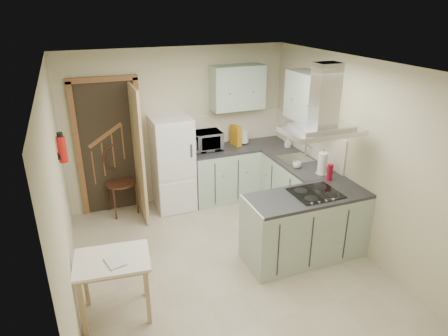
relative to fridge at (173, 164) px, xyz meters
name	(u,v)px	position (x,y,z in m)	size (l,w,h in m)	color
floor	(226,265)	(0.20, -1.80, -0.75)	(4.20, 4.20, 0.00)	tan
ceiling	(227,66)	(0.20, -1.80, 1.75)	(4.20, 4.20, 0.00)	silver
back_wall	(179,127)	(0.20, 0.30, 0.50)	(3.60, 3.60, 0.00)	#C1BB95
left_wall	(61,202)	(-1.60, -1.80, 0.50)	(4.20, 4.20, 0.00)	#C1BB95
right_wall	(354,156)	(2.00, -1.80, 0.50)	(4.20, 4.20, 0.00)	#C1BB95
doorway	(110,148)	(-0.90, 0.27, 0.30)	(1.10, 0.12, 2.10)	brown
fridge	(173,164)	(0.00, 0.00, 0.00)	(0.60, 0.60, 1.50)	white
counter_back	(223,173)	(0.86, 0.00, -0.30)	(1.08, 0.60, 0.90)	#9EB2A0
counter_right	(287,181)	(1.70, -0.68, -0.30)	(0.60, 1.95, 0.90)	#9EB2A0
splashback	(234,127)	(1.16, 0.29, 0.40)	(1.68, 0.02, 0.50)	beige
wall_cabinet_back	(237,87)	(1.15, 0.12, 1.10)	(0.85, 0.35, 0.70)	#9EB2A0
wall_cabinet_right	(311,98)	(1.82, -0.95, 1.10)	(0.35, 0.90, 0.70)	#9EB2A0
peninsula	(306,226)	(1.22, -1.98, -0.30)	(1.55, 0.65, 0.90)	#9EB2A0
hob	(316,193)	(1.32, -1.98, 0.16)	(0.58, 0.50, 0.01)	black
extractor_hood	(322,131)	(1.32, -1.98, 0.97)	(0.90, 0.55, 0.10)	silver
sink	(295,159)	(1.70, -0.85, 0.16)	(0.45, 0.40, 0.01)	silver
fire_extinguisher	(62,149)	(-1.54, -0.90, 0.75)	(0.10, 0.10, 0.32)	#B2140F
drop_leaf_table	(115,287)	(-1.20, -2.17, -0.40)	(0.75, 0.56, 0.70)	#CFBC7F
bentwood_chair	(121,183)	(-0.82, 0.12, -0.25)	(0.45, 0.45, 1.00)	#492918
microwave	(204,141)	(0.55, 0.04, 0.30)	(0.54, 0.37, 0.30)	black
kettle	(244,136)	(1.26, 0.10, 0.27)	(0.17, 0.17, 0.25)	white
cereal_box	(236,135)	(1.11, 0.07, 0.32)	(0.09, 0.22, 0.33)	#BE8116
soap_bottle	(288,143)	(1.86, -0.34, 0.23)	(0.07, 0.07, 0.16)	silver
paper_towel	(322,163)	(1.75, -1.48, 0.31)	(0.13, 0.13, 0.32)	white
cup	(297,165)	(1.54, -1.17, 0.20)	(0.12, 0.12, 0.09)	white
red_bottle	(330,172)	(1.73, -1.69, 0.26)	(0.08, 0.08, 0.22)	maroon
book	(106,261)	(-1.26, -2.26, 0.01)	(0.17, 0.23, 0.10)	#A8384B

